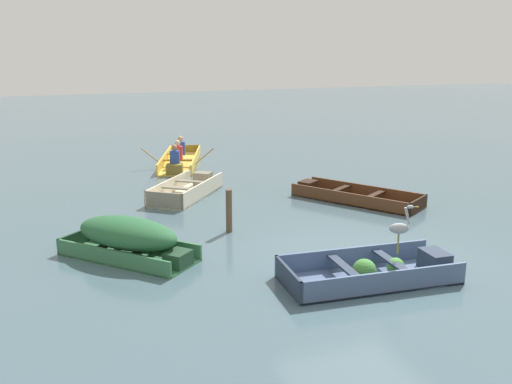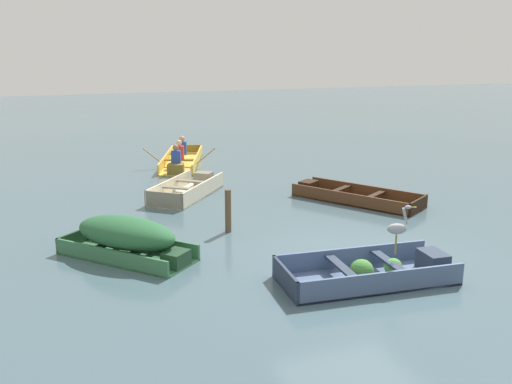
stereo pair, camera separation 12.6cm
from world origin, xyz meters
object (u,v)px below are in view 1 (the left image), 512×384
at_px(rowboat_yellow_with_crew, 180,160).
at_px(heron_on_dinghy, 400,227).
at_px(skiff_dark_varnish_near_moored, 352,196).
at_px(skiff_green_mid_moored, 129,237).
at_px(skiff_cream_far_moored, 188,190).
at_px(dinghy_slate_blue_foreground, 376,272).
at_px(mooring_post, 229,211).

xyz_separation_m(rowboat_yellow_with_crew, heron_on_dinghy, (1.35, -10.32, 0.70)).
relative_size(skiff_dark_varnish_near_moored, skiff_green_mid_moored, 1.29).
bearing_deg(skiff_cream_far_moored, heron_on_dinghy, -73.22).
bearing_deg(rowboat_yellow_with_crew, skiff_dark_varnish_near_moored, -61.22).
relative_size(dinghy_slate_blue_foreground, heron_on_dinghy, 3.49).
xyz_separation_m(dinghy_slate_blue_foreground, rowboat_yellow_with_crew, (-0.97, 10.26, 0.05)).
relative_size(skiff_dark_varnish_near_moored, rowboat_yellow_with_crew, 0.87).
distance_m(skiff_green_mid_moored, heron_on_dinghy, 4.79).
bearing_deg(dinghy_slate_blue_foreground, rowboat_yellow_with_crew, 95.42).
bearing_deg(skiff_green_mid_moored, heron_on_dinghy, -31.53).
xyz_separation_m(skiff_green_mid_moored, skiff_cream_far_moored, (2.09, 4.06, -0.26)).
bearing_deg(skiff_dark_varnish_near_moored, heron_on_dinghy, -110.82).
height_order(skiff_cream_far_moored, heron_on_dinghy, heron_on_dinghy).
distance_m(dinghy_slate_blue_foreground, skiff_dark_varnish_near_moored, 5.06).
bearing_deg(skiff_cream_far_moored, mooring_post, -88.47).
relative_size(skiff_green_mid_moored, mooring_post, 2.81).
bearing_deg(skiff_dark_varnish_near_moored, skiff_green_mid_moored, -159.73).
bearing_deg(skiff_cream_far_moored, dinghy_slate_blue_foreground, -76.17).
xyz_separation_m(skiff_dark_varnish_near_moored, skiff_cream_far_moored, (-3.74, 1.91, 0.05)).
relative_size(dinghy_slate_blue_foreground, rowboat_yellow_with_crew, 0.78).
height_order(dinghy_slate_blue_foreground, mooring_post, mooring_post).
xyz_separation_m(dinghy_slate_blue_foreground, skiff_dark_varnish_near_moored, (2.14, 4.59, -0.04)).
distance_m(dinghy_slate_blue_foreground, skiff_cream_far_moored, 6.69).
relative_size(skiff_cream_far_moored, mooring_post, 2.89).
bearing_deg(rowboat_yellow_with_crew, mooring_post, -94.39).
distance_m(skiff_green_mid_moored, rowboat_yellow_with_crew, 8.29).
bearing_deg(skiff_cream_far_moored, skiff_dark_varnish_near_moored, -27.00).
distance_m(dinghy_slate_blue_foreground, mooring_post, 3.60).
xyz_separation_m(dinghy_slate_blue_foreground, mooring_post, (-1.51, 3.26, 0.30)).
bearing_deg(heron_on_dinghy, skiff_green_mid_moored, 148.47).
height_order(skiff_green_mid_moored, mooring_post, mooring_post).
height_order(skiff_dark_varnish_near_moored, heron_on_dinghy, heron_on_dinghy).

